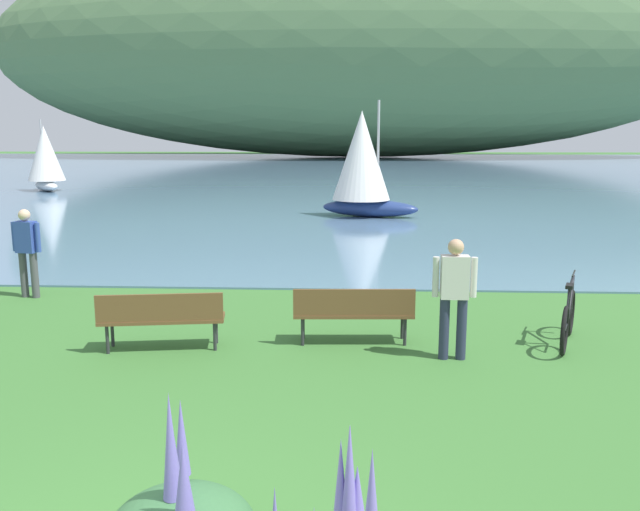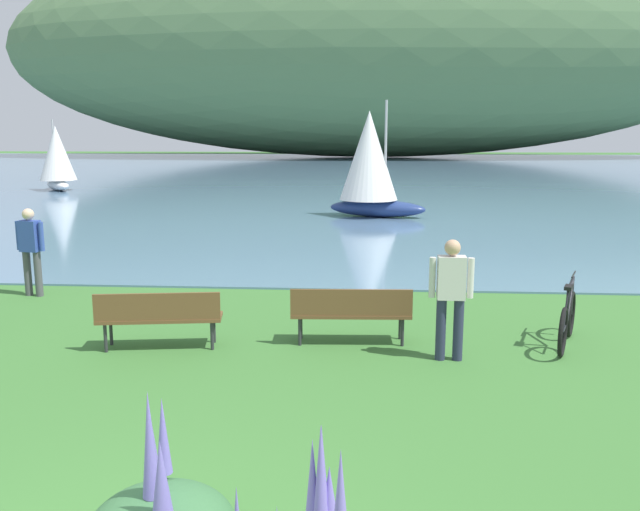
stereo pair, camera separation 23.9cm
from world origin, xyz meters
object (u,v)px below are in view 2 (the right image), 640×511
at_px(bicycle_leaning_near_bench, 567,320).
at_px(person_at_shoreline, 31,246).
at_px(person_on_the_grass, 451,292).
at_px(sailboat_mid_bay, 57,157).
at_px(park_bench_near_camera, 159,315).
at_px(park_bench_further_along, 351,310).
at_px(sailboat_nearest_to_shore, 370,163).

relative_size(bicycle_leaning_near_bench, person_at_shoreline, 0.97).
bearing_deg(person_on_the_grass, sailboat_mid_bay, 124.84).
bearing_deg(park_bench_near_camera, person_at_shoreline, 139.27).
distance_m(bicycle_leaning_near_bench, person_at_shoreline, 9.76).
distance_m(park_bench_further_along, person_at_shoreline, 6.74).
height_order(person_at_shoreline, person_on_the_grass, same).
xyz_separation_m(park_bench_near_camera, sailboat_nearest_to_shore, (3.14, 15.29, 1.51)).
height_order(bicycle_leaning_near_bench, person_on_the_grass, person_on_the_grass).
xyz_separation_m(bicycle_leaning_near_bench, person_on_the_grass, (-1.82, -0.73, 0.58)).
distance_m(bicycle_leaning_near_bench, sailboat_mid_bay, 31.36).
relative_size(bicycle_leaning_near_bench, sailboat_nearest_to_shore, 0.39).
height_order(park_bench_further_along, sailboat_mid_bay, sailboat_mid_bay).
xyz_separation_m(park_bench_near_camera, person_on_the_grass, (4.18, -0.17, 0.46)).
xyz_separation_m(park_bench_further_along, person_on_the_grass, (1.39, -0.61, 0.46)).
bearing_deg(park_bench_near_camera, bicycle_leaning_near_bench, 5.28).
height_order(park_bench_near_camera, bicycle_leaning_near_bench, bicycle_leaning_near_bench).
height_order(park_bench_further_along, sailboat_nearest_to_shore, sailboat_nearest_to_shore).
relative_size(bicycle_leaning_near_bench, sailboat_mid_bay, 0.44).
distance_m(park_bench_further_along, bicycle_leaning_near_bench, 3.21).
height_order(person_at_shoreline, sailboat_mid_bay, sailboat_mid_bay).
bearing_deg(sailboat_nearest_to_shore, person_at_shoreline, -118.06).
bearing_deg(park_bench_near_camera, person_on_the_grass, -2.39).
bearing_deg(person_at_shoreline, sailboat_mid_bay, 114.27).
distance_m(bicycle_leaning_near_bench, person_on_the_grass, 2.05).
bearing_deg(person_at_shoreline, bicycle_leaning_near_bench, -14.29).
xyz_separation_m(person_at_shoreline, sailboat_nearest_to_shore, (6.57, 12.33, 1.05)).
height_order(park_bench_near_camera, person_at_shoreline, person_at_shoreline).
bearing_deg(bicycle_leaning_near_bench, sailboat_mid_bay, 128.34).
distance_m(park_bench_near_camera, park_bench_further_along, 2.83).
height_order(person_at_shoreline, sailboat_nearest_to_shore, sailboat_nearest_to_shore).
distance_m(person_on_the_grass, sailboat_nearest_to_shore, 15.54).
distance_m(bicycle_leaning_near_bench, sailboat_nearest_to_shore, 15.10).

